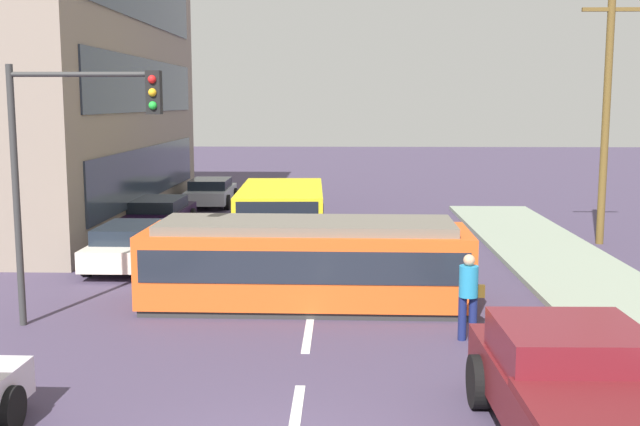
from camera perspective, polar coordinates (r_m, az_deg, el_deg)
ground_plane at (r=19.20m, az=-0.34°, el=-5.41°), size 120.00×120.00×0.00m
lane_stripe_1 at (r=11.59m, az=-1.79°, el=-14.73°), size 0.16×2.40×0.01m
lane_stripe_2 at (r=15.34m, az=-0.88°, el=-8.91°), size 0.16×2.40×0.01m
lane_stripe_3 at (r=23.30m, az=0.02°, el=-2.97°), size 0.16×2.40×0.01m
lane_stripe_4 at (r=29.21m, az=0.36°, el=-0.69°), size 0.16×2.40×0.01m
streetcar_tram at (r=17.23m, az=-1.00°, el=-3.61°), size 7.22×2.65×1.92m
city_bus at (r=23.88m, az=-2.86°, el=-0.04°), size 2.72×5.79×1.92m
pedestrian_crossing at (r=15.00m, az=10.90°, el=-5.73°), size 0.50×0.36×1.67m
pickup_truck_parked at (r=10.76m, az=18.62°, el=-12.47°), size 2.34×5.03×1.55m
parked_sedan_mid at (r=21.93m, az=-13.47°, el=-2.26°), size 2.13×4.28×1.19m
parked_sedan_far at (r=27.67m, az=-11.76°, el=-0.06°), size 1.98×4.42×1.19m
parked_sedan_furthest at (r=34.16m, az=-8.04°, el=1.57°), size 2.00×4.27×1.19m
traffic_light_mast at (r=16.05m, az=-17.82°, el=4.82°), size 3.04×0.33×5.25m
utility_pole_mid at (r=26.04m, az=20.35°, el=6.88°), size 1.80×0.24×7.94m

